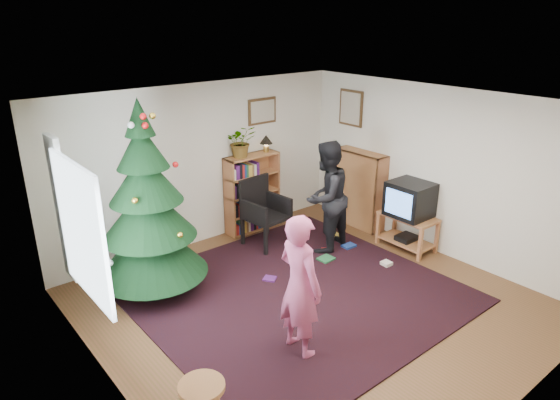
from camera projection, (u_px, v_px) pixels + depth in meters
floor at (311, 304)px, 6.31m from camera, size 5.00×5.00×0.00m
ceiling at (316, 106)px, 5.43m from camera, size 5.00×5.00×0.00m
wall_back at (203, 165)px, 7.67m from camera, size 5.00×0.02×2.50m
wall_front at (523, 301)px, 4.06m from camera, size 5.00×0.02×2.50m
wall_left at (106, 280)px, 4.38m from camera, size 0.02×5.00×2.50m
wall_right at (437, 172)px, 7.36m from camera, size 0.02×5.00×2.50m
rug at (296, 293)px, 6.52m from camera, size 3.80×3.60×0.02m
window_pane at (82, 232)px, 4.74m from camera, size 0.04×1.20×1.40m
curtain at (62, 210)px, 5.27m from camera, size 0.06×0.35×1.60m
picture_back at (262, 111)px, 8.09m from camera, size 0.55×0.03×0.42m
picture_right at (351, 108)px, 8.36m from camera, size 0.03×0.50×0.60m
christmas_tree at (149, 216)px, 6.24m from camera, size 1.40×1.40×2.54m
bookshelf_back at (252, 192)px, 8.25m from camera, size 0.95×0.30×1.30m
bookshelf_right at (359, 188)px, 8.44m from camera, size 0.30×0.95×1.30m
tv_stand at (407, 229)px, 7.68m from camera, size 0.47×0.85×0.55m
crt_tv at (410, 199)px, 7.51m from camera, size 0.56×0.60×0.53m
armchair at (261, 209)px, 7.78m from camera, size 0.64×0.64×1.07m
stool at (202, 399)px, 4.07m from camera, size 0.39×0.39×0.64m
person_standing at (300, 286)px, 5.17m from camera, size 0.39×0.58×1.59m
person_by_chair at (326, 197)px, 7.47m from camera, size 0.94×0.79×1.72m
potted_plant at (241, 141)px, 7.82m from camera, size 0.57×0.53×0.51m
table_lamp at (266, 141)px, 8.14m from camera, size 0.21×0.21×0.28m
floor_clutter at (328, 258)px, 7.38m from camera, size 1.85×1.35×0.08m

